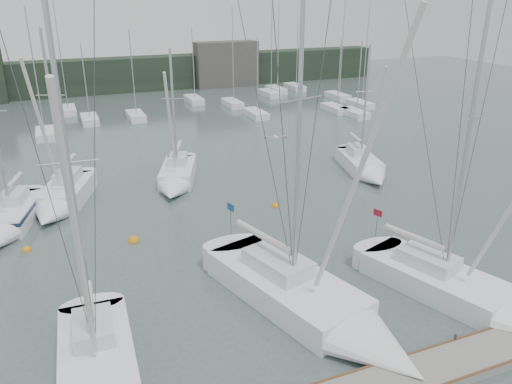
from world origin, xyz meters
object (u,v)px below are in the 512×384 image
sailboat_mid_b (60,200)px  buoy_b (275,206)px  sailboat_near_center (325,313)px  sailboat_mid_c (176,179)px  sailboat_near_left (99,381)px  sailboat_mid_e (365,168)px  buoy_c (27,250)px  sailboat_near_right (476,298)px  buoy_a (134,241)px  sailboat_mid_a (7,222)px

sailboat_mid_b → buoy_b: sailboat_mid_b is taller
sailboat_near_center → sailboat_mid_c: (-2.05, 19.75, -0.03)m
sailboat_near_left → sailboat_near_center: size_ratio=0.88×
sailboat_mid_e → buoy_c: (-25.93, -3.61, -0.56)m
sailboat_mid_e → sailboat_mid_b: bearing=-171.3°
sailboat_mid_b → buoy_b: 15.07m
buoy_b → buoy_c: (-16.26, -0.37, 0.00)m
sailboat_near_left → sailboat_near_center: 9.98m
sailboat_near_center → sailboat_near_right: sailboat_near_center is taller
sailboat_near_center → sailboat_mid_e: size_ratio=1.53×
sailboat_mid_b → sailboat_mid_e: (23.75, -2.09, -0.07)m
sailboat_mid_e → buoy_a: bearing=-152.6°
sailboat_mid_c → sailboat_mid_a: bearing=-142.5°
buoy_a → sailboat_near_left: bearing=-105.0°
sailboat_mid_c → buoy_c: sailboat_mid_c is taller
sailboat_near_left → buoy_a: bearing=77.6°
sailboat_near_right → sailboat_mid_e: (5.88, 18.14, -0.01)m
buoy_c → sailboat_mid_c: bearing=32.8°
sailboat_near_left → sailboat_near_right: sailboat_near_right is taller
sailboat_mid_c → buoy_b: bearing=-29.0°
sailboat_mid_b → sailboat_mid_c: 8.61m
sailboat_near_left → sailboat_mid_a: (-3.93, 16.66, 0.02)m
sailboat_near_center → sailboat_mid_a: bearing=114.7°
sailboat_mid_c → sailboat_mid_e: 15.57m
sailboat_near_left → buoy_a: sailboat_near_left is taller
sailboat_mid_a → sailboat_mid_c: sailboat_mid_a is taller
sailboat_near_left → sailboat_mid_c: (7.92, 20.27, -0.01)m
sailboat_mid_a → buoy_b: size_ratio=24.19×
buoy_a → sailboat_mid_c: bearing=60.1°
sailboat_near_left → buoy_a: (3.25, 12.14, -0.60)m
sailboat_near_left → sailboat_mid_e: bearing=38.8°
sailboat_near_left → sailboat_mid_b: size_ratio=1.16×
sailboat_mid_b → buoy_c: bearing=-90.7°
sailboat_near_left → sailboat_mid_c: sailboat_near_left is taller
sailboat_near_right → sailboat_mid_c: 23.38m
buoy_a → buoy_c: (-6.03, 1.22, 0.00)m
sailboat_near_right → buoy_c: 24.77m
sailboat_near_center → buoy_b: 13.69m
sailboat_near_center → buoy_a: bearing=104.0°
sailboat_near_center → buoy_c: (-12.76, 12.85, -0.62)m
sailboat_near_center → sailboat_mid_c: 19.86m
buoy_b → sailboat_mid_c: bearing=130.4°
sailboat_near_center → buoy_a: (-6.72, 11.63, -0.62)m
sailboat_near_center → sailboat_mid_c: bearing=79.9°
sailboat_mid_c → buoy_a: sailboat_mid_c is taller
sailboat_near_center → sailboat_mid_e: sailboat_near_center is taller
sailboat_mid_b → buoy_c: (-2.18, -5.69, -0.63)m
sailboat_mid_a → buoy_b: sailboat_mid_a is taller
buoy_a → buoy_b: 10.35m
sailboat_near_right → buoy_a: sailboat_near_right is taller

